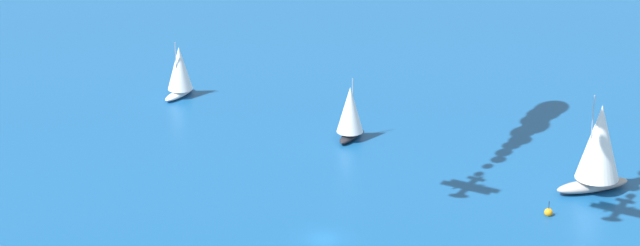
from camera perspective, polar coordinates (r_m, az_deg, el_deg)
name	(u,v)px	position (r m, az deg, el deg)	size (l,w,h in m)	color
ground_plane	(324,238)	(160.40, 0.16, -5.03)	(2000.00, 2000.00, 0.00)	navy
sailboat_far_port	(599,147)	(174.61, 12.00, -1.02)	(5.85, 10.49, 13.46)	#9E9993
sailboat_ahead	(350,112)	(188.12, 1.32, 0.46)	(6.50, 6.08, 8.98)	black
sailboat_mid_cluster	(180,71)	(205.89, -6.11, 2.26)	(6.26, 6.54, 9.12)	white
marker_buoy	(548,212)	(168.58, 9.88, -3.84)	(1.10, 1.10, 2.10)	orange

